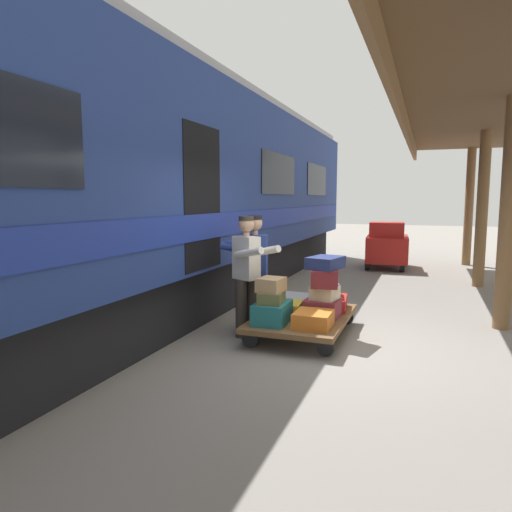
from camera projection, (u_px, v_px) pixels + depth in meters
name	position (u px, v px, depth m)	size (l,w,h in m)	color
ground_plane	(331.00, 348.00, 6.12)	(60.00, 60.00, 0.00)	gray
train_car	(113.00, 191.00, 7.01)	(3.02, 20.13, 4.00)	navy
luggage_cart	(303.00, 318.00, 6.67)	(1.25, 1.96, 0.29)	brown
suitcase_teal_softside	(272.00, 313.00, 6.24)	(0.43, 0.59, 0.28)	#1E666B
suitcase_yellow_case	(284.00, 308.00, 6.75)	(0.51, 0.49, 0.18)	gold
suitcase_red_plastic	(330.00, 303.00, 7.06)	(0.49, 0.63, 0.18)	#AD231E
suitcase_gray_aluminum	(294.00, 300.00, 7.26)	(0.52, 0.50, 0.17)	#9EA0A5
suitcase_orange_carryall	(313.00, 319.00, 6.06)	(0.47, 0.52, 0.20)	#CC6B23
suitcase_burgundy_valise	(322.00, 308.00, 6.56)	(0.46, 0.46, 0.25)	maroon
suitcase_olive_duffel	(271.00, 297.00, 6.21)	(0.30, 0.44, 0.15)	brown
suitcase_cream_canvas	(325.00, 293.00, 6.54)	(0.33, 0.37, 0.19)	beige
suitcase_maroon_trunk	(325.00, 278.00, 6.50)	(0.36, 0.50, 0.24)	maroon
suitcase_tan_vintage	(271.00, 285.00, 6.20)	(0.31, 0.37, 0.18)	tan
suitcase_navy_fabric	(325.00, 263.00, 6.51)	(0.39, 0.53, 0.17)	navy
suitcase_slate_roller	(329.00, 291.00, 7.05)	(0.31, 0.46, 0.17)	#4C515B
porter_in_overalls	(254.00, 268.00, 6.85)	(0.72, 0.52, 1.70)	navy
porter_by_door	(247.00, 272.00, 6.54)	(0.74, 0.61, 1.70)	#332D28
baggage_tug	(387.00, 246.00, 12.99)	(1.21, 1.77, 1.30)	#B21E19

